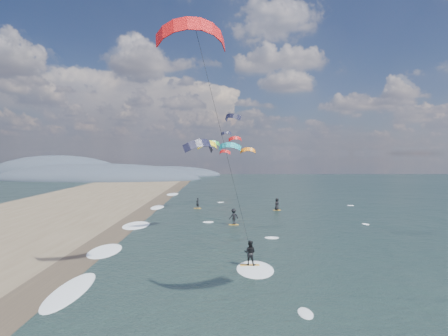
{
  "coord_description": "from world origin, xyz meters",
  "views": [
    {
      "loc": [
        -1.07,
        -15.69,
        8.08
      ],
      "look_at": [
        -1.0,
        12.0,
        7.0
      ],
      "focal_mm": 30.0,
      "sensor_mm": 36.0,
      "label": 1
    }
  ],
  "objects": [
    {
      "name": "wet_sand_strip",
      "position": [
        -12.0,
        10.0,
        0.0
      ],
      "size": [
        3.0,
        240.0,
        0.0
      ],
      "primitive_type": "cube",
      "color": "#382D23",
      "rests_on": "ground"
    },
    {
      "name": "coastal_hills",
      "position": [
        -44.84,
        107.86,
        0.0
      ],
      "size": [
        80.0,
        41.0,
        15.0
      ],
      "color": "#3D4756",
      "rests_on": "ground"
    },
    {
      "name": "kitesurfer_near_b",
      "position": [
        -1.53,
        6.57,
        10.66
      ],
      "size": [
        7.18,
        8.58,
        16.02
      ],
      "color": "gold",
      "rests_on": "ground"
    },
    {
      "name": "far_kitesurfers",
      "position": [
        1.49,
        31.3,
        0.89
      ],
      "size": [
        12.53,
        13.61,
        1.84
      ],
      "color": "gold",
      "rests_on": "ground"
    },
    {
      "name": "bg_kite_field",
      "position": [
        -0.59,
        55.56,
        10.85
      ],
      "size": [
        10.94,
        68.19,
        7.36
      ],
      "color": "red",
      "rests_on": "ground"
    },
    {
      "name": "shoreline_surf",
      "position": [
        -10.8,
        14.75,
        0.0
      ],
      "size": [
        2.4,
        79.4,
        0.11
      ],
      "color": "white",
      "rests_on": "ground"
    }
  ]
}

